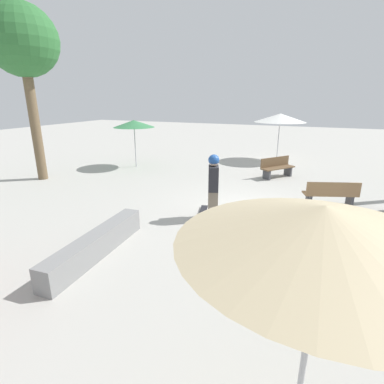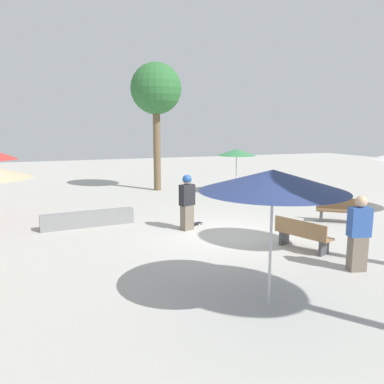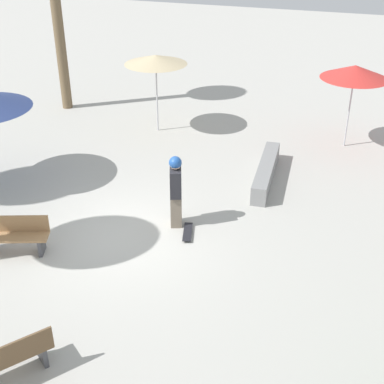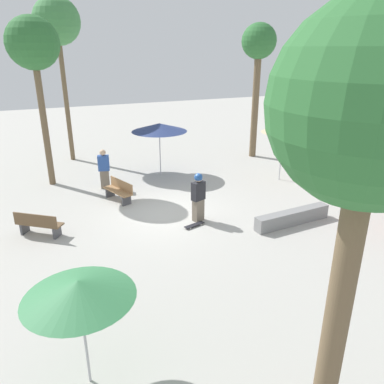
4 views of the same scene
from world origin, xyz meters
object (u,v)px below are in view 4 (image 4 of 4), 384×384
Objects in this scene: skater_main at (198,196)px; shade_umbrella_navy at (159,127)px; bench_near at (39,224)px; palm_tree_right at (33,47)px; shade_umbrella_green at (79,289)px; palm_tree_left at (57,23)px; shade_umbrella_tan at (283,129)px; bystander_watching at (104,169)px; palm_tree_far_back at (372,114)px; concrete_ledge at (292,217)px; palm_tree_center_right at (259,49)px; bench_far at (119,191)px; skateboard at (194,225)px.

skater_main is 5.75m from shade_umbrella_navy.
palm_tree_right is (0.76, 5.30, 5.56)m from bench_near.
skater_main reaches higher than bench_near.
shade_umbrella_green is 0.27× the size of palm_tree_left.
skater_main is 6.23m from shade_umbrella_tan.
palm_tree_right is 4.03× the size of bystander_watching.
palm_tree_right reaches higher than palm_tree_far_back.
palm_tree_right is 5.74m from bystander_watching.
bench_near is 0.23× the size of palm_tree_far_back.
concrete_ledge is 0.43× the size of palm_tree_center_right.
palm_tree_left is (-3.28, 10.16, 6.09)m from skater_main.
bench_near is (-5.41, 1.01, -0.56)m from skater_main.
skater_main is at bearing 26.33° from bench_near.
skater_main is 0.68× the size of shade_umbrella_navy.
shade_umbrella_navy reaches higher than bench_far.
palm_tree_center_right reaches higher than concrete_ledge.
skater_main is 2.21× the size of skateboard.
shade_umbrella_tan is at bearing -104.07° from palm_tree_center_right.
bystander_watching is at bearing 95.34° from palm_tree_far_back.
shade_umbrella_tan is at bearing 39.17° from shade_umbrella_green.
skateboard is at bearing 82.87° from palm_tree_far_back.
concrete_ledge is at bearing 145.10° from skateboard.
bench_near is 4.80m from bystander_watching.
skater_main reaches higher than bystander_watching.
bystander_watching is (-1.20, 12.80, -4.31)m from palm_tree_far_back.
skater_main is 0.22× the size of palm_tree_left.
concrete_ledge is at bearing 27.73° from shade_umbrella_green.
shade_umbrella_tan is (5.78, 3.06, 2.38)m from skateboard.
palm_tree_center_right reaches higher than bystander_watching.
shade_umbrella_navy is at bearing -66.44° from bench_far.
shade_umbrella_tan is 8.35m from bystander_watching.
bench_near is at bearing -30.76° from skater_main.
skateboard is 6.95m from shade_umbrella_tan.
palm_tree_right reaches higher than shade_umbrella_green.
shade_umbrella_navy is 13.98m from palm_tree_far_back.
palm_tree_far_back reaches higher than shade_umbrella_tan.
concrete_ledge is 8.79m from bench_near.
palm_tree_far_back is at bearing -117.69° from palm_tree_center_right.
bystander_watching is (-2.90, -0.78, -1.50)m from shade_umbrella_navy.
skater_main is at bearing 131.75° from bystander_watching.
bench_far is 12.11m from palm_tree_far_back.
skateboard is 0.10× the size of palm_tree_left.
bystander_watching is (-2.15, 5.18, 0.83)m from skateboard.
skateboard is at bearing -170.96° from bench_far.
skateboard is 0.36× the size of shade_umbrella_green.
bystander_watching is (-2.47, 4.77, -0.09)m from skater_main.
bystander_watching is at bearing -81.45° from palm_tree_left.
bench_near is 11.51m from palm_tree_left.
palm_tree_far_back is (-0.95, -7.62, 5.14)m from skateboard.
bench_near is at bearing 114.57° from palm_tree_far_back.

